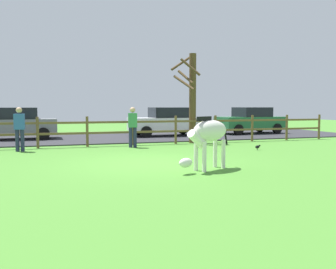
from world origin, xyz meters
TOP-DOWN VIEW (x-y plane):
  - ground_plane at (0.00, 0.00)m, footprint 60.00×60.00m
  - parking_asphalt at (0.00, 9.30)m, footprint 28.00×7.40m
  - paddock_fence at (-0.35, 5.00)m, footprint 21.42×0.11m
  - bare_tree at (3.38, 5.19)m, footprint 1.32×1.79m
  - zebra at (1.18, -1.61)m, footprint 1.78×1.11m
  - crow_on_grass at (4.79, 1.82)m, footprint 0.21×0.10m
  - parked_car_grey at (-4.43, 9.03)m, footprint 4.04×1.97m
  - parked_car_white at (3.33, 8.85)m, footprint 4.04×1.95m
  - parked_car_green at (8.67, 8.99)m, footprint 4.13×2.15m
  - visitor_left_of_tree at (0.42, 4.15)m, footprint 0.39×0.28m
  - visitor_right_of_tree at (-3.85, 4.11)m, footprint 0.38×0.26m

SIDE VIEW (x-z plane):
  - ground_plane at x=0.00m, z-range 0.00..0.00m
  - parking_asphalt at x=0.00m, z-range 0.00..0.05m
  - crow_on_grass at x=4.79m, z-range 0.02..0.23m
  - paddock_fence at x=-0.35m, z-range 0.09..1.34m
  - parked_car_grey at x=-4.43m, z-range 0.06..1.62m
  - parked_car_white at x=3.33m, z-range 0.06..1.62m
  - parked_car_green at x=8.67m, z-range 0.06..1.62m
  - visitor_left_of_tree at x=0.42m, z-range 0.09..1.73m
  - visitor_right_of_tree at x=-3.85m, z-range 0.09..1.73m
  - zebra at x=1.18m, z-range 0.22..1.63m
  - bare_tree at x=3.38m, z-range 0.12..4.25m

